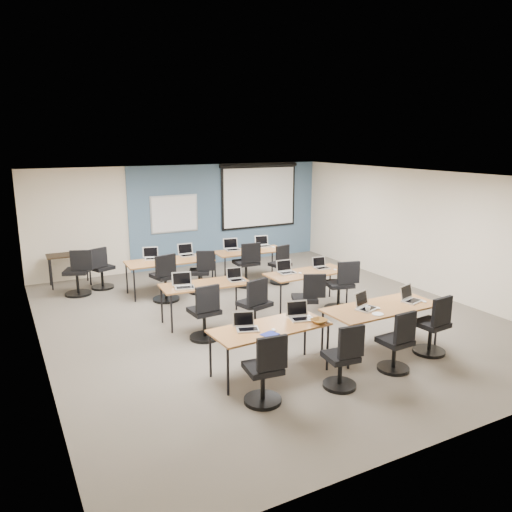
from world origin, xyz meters
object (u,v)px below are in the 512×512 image
task_chair_2 (397,346)px  laptop_6 (286,270)px  task_chair_0 (265,375)px  utility_table (69,258)px  laptop_8 (152,256)px  laptop_9 (187,253)px  laptop_3 (410,297)px  laptop_4 (183,284)px  projector_screen (259,193)px  training_table_mid_left (206,286)px  task_chair_9 (201,275)px  laptop_1 (300,315)px  task_chair_6 (307,303)px  training_table_front_left (270,330)px  spare_chair_a (101,272)px  training_table_back_left (169,262)px  laptop_5 (236,277)px  laptop_0 (246,325)px  task_chair_3 (433,330)px  training_table_mid_right (307,274)px  laptop_10 (232,247)px  training_table_front_right (381,309)px  laptop_7 (321,265)px  task_chair_7 (341,290)px  whiteboard (174,214)px  task_chair_10 (247,268)px  laptop_11 (263,244)px  laptop_2 (365,305)px  task_chair_4 (205,317)px  training_table_back_right (250,252)px  task_chair_5 (255,310)px  task_chair_11 (281,268)px  spare_chair_b (78,276)px

task_chair_2 → laptop_6: bearing=86.5°
task_chair_0 → utility_table: 7.01m
laptop_8 → laptop_9: 0.81m
laptop_3 → laptop_4: 3.96m
projector_screen → laptop_3: (-0.67, -6.57, -1.09)m
training_table_mid_left → task_chair_9: task_chair_9 is taller
laptop_1 → task_chair_6: (1.03, 1.35, -0.39)m
training_table_front_left → spare_chair_a: size_ratio=1.76×
training_table_back_left → laptop_5: size_ratio=6.23×
laptop_4 → task_chair_2: bearing=-43.6°
laptop_0 → task_chair_3: (2.97, -0.70, -0.38)m
training_table_mid_right → laptop_10: 2.63m
training_table_front_right → task_chair_3: task_chair_3 is taller
laptop_4 → laptop_7: 3.00m
laptop_1 → task_chair_7: (2.06, 1.68, -0.36)m
laptop_9 → utility_table: 2.76m
laptop_6 → laptop_7: (0.83, -0.03, -0.00)m
whiteboard → laptop_10: (0.87, -1.67, -0.65)m
laptop_8 → laptop_7: bearing=-24.4°
laptop_6 → task_chair_10: task_chair_10 is taller
training_table_front_right → task_chair_10: (-0.30, 4.21, -0.25)m
laptop_3 → laptop_11: bearing=75.4°
laptop_2 → task_chair_4: bearing=122.6°
laptop_2 → laptop_8: same height
training_table_back_right → laptop_10: laptop_10 is taller
training_table_back_right → laptop_11: 0.60m
laptop_9 → task_chair_9: (0.08, -0.66, -0.39)m
laptop_4 → task_chair_4: (0.08, -0.81, -0.38)m
task_chair_5 → task_chair_6: (1.04, -0.07, -0.02)m
training_table_back_left → task_chair_3: bearing=-60.6°
laptop_2 → laptop_4: laptop_4 is taller
training_table_front_right → laptop_10: size_ratio=5.31×
task_chair_6 → training_table_mid_right: bearing=81.3°
whiteboard → laptop_2: (0.92, -6.54, -0.66)m
training_table_mid_left → laptop_6: 1.73m
projector_screen → training_table_mid_left: 5.36m
whiteboard → task_chair_11: (1.71, -2.58, -1.06)m
spare_chair_a → training_table_back_left: bearing=-59.0°
laptop_4 → laptop_5: size_ratio=1.17×
laptop_11 → laptop_9: bearing=-169.0°
task_chair_10 → task_chair_7: bearing=-67.0°
laptop_5 → projector_screen: bearing=63.6°
whiteboard → laptop_0: size_ratio=4.11×
laptop_0 → task_chair_10: task_chair_10 is taller
laptop_2 → task_chair_10: task_chair_10 is taller
task_chair_7 → spare_chair_b: 5.67m
training_table_mid_right → task_chair_10: 1.93m
laptop_11 → spare_chair_b: bearing=-175.4°
projector_screen → task_chair_0: bearing=-117.6°
task_chair_4 → spare_chair_a: bearing=100.0°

